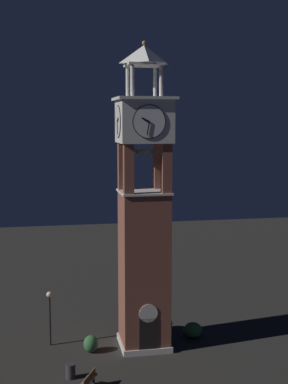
# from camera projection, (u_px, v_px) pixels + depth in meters

# --- Properties ---
(ground) EXTENTS (80.00, 80.00, 0.00)m
(ground) POSITION_uv_depth(u_px,v_px,m) (144.00, 345.00, 33.37)
(ground) COLOR #2A2925
(clock_tower) EXTENTS (3.37, 3.37, 18.25)m
(clock_tower) POSITION_uv_depth(u_px,v_px,m) (144.00, 224.00, 32.38)
(clock_tower) COLOR brown
(clock_tower) RESTS_ON ground
(park_bench) EXTENTS (1.11, 1.63, 0.95)m
(park_bench) POSITION_uv_depth(u_px,v_px,m) (87.00, 383.00, 27.61)
(park_bench) COLOR brown
(park_bench) RESTS_ON ground
(lamp_post) EXTENTS (0.36, 0.36, 3.41)m
(lamp_post) POSITION_uv_depth(u_px,v_px,m) (50.00, 308.00, 33.10)
(lamp_post) COLOR black
(lamp_post) RESTS_ON ground
(trash_bin) EXTENTS (0.52, 0.52, 0.80)m
(trash_bin) POSITION_uv_depth(u_px,v_px,m) (71.00, 371.00, 29.06)
(trash_bin) COLOR #2D2D33
(trash_bin) RESTS_ON ground
(shrub_near_entry) EXTENTS (1.17, 1.17, 0.95)m
(shrub_near_entry) POSITION_uv_depth(u_px,v_px,m) (193.00, 330.00, 34.59)
(shrub_near_entry) COLOR #336638
(shrub_near_entry) RESTS_ON ground
(shrub_left_of_tower) EXTENTS (0.77, 0.77, 0.80)m
(shrub_left_of_tower) POSITION_uv_depth(u_px,v_px,m) (167.00, 324.00, 35.89)
(shrub_left_of_tower) COLOR #336638
(shrub_left_of_tower) RESTS_ON ground
(shrub_behind_bench) EXTENTS (0.88, 0.88, 1.04)m
(shrub_behind_bench) POSITION_uv_depth(u_px,v_px,m) (91.00, 344.00, 32.33)
(shrub_behind_bench) COLOR #336638
(shrub_behind_bench) RESTS_ON ground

